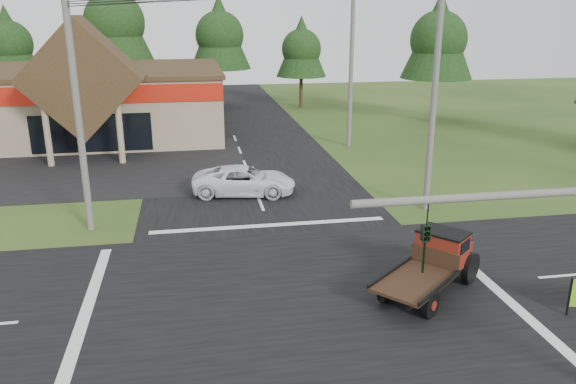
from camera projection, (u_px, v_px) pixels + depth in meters
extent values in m
plane|color=#274017|center=(298.00, 299.00, 19.15)|extent=(120.00, 120.00, 0.00)
cube|color=black|center=(298.00, 299.00, 19.15)|extent=(12.00, 120.00, 0.02)
cube|color=black|center=(298.00, 299.00, 19.15)|extent=(120.00, 12.00, 0.02)
cube|color=black|center=(18.00, 170.00, 34.67)|extent=(28.00, 14.00, 0.02)
cube|color=tan|center=(26.00, 104.00, 43.91)|extent=(30.00, 15.00, 5.00)
cube|color=#392717|center=(21.00, 71.00, 43.13)|extent=(30.40, 15.40, 0.30)
cube|color=#392717|center=(83.00, 78.00, 36.06)|extent=(7.78, 4.00, 7.78)
cylinder|color=tan|center=(48.00, 135.00, 35.11)|extent=(0.40, 0.40, 4.00)
cylinder|color=tan|center=(120.00, 133.00, 35.84)|extent=(0.40, 0.40, 4.00)
cube|color=black|center=(92.00, 133.00, 38.14)|extent=(8.00, 0.08, 2.60)
cylinder|color=#595651|center=(551.00, 193.00, 10.86)|extent=(8.00, 0.16, 0.16)
imported|color=black|center=(425.00, 249.00, 10.75)|extent=(0.16, 0.20, 1.00)
cylinder|color=#595651|center=(78.00, 114.00, 23.74)|extent=(0.30, 0.30, 10.50)
cylinder|color=#595651|center=(434.00, 93.00, 26.21)|extent=(0.30, 0.30, 11.50)
cylinder|color=#595651|center=(351.00, 68.00, 39.39)|extent=(0.30, 0.30, 11.20)
cylinder|color=#332316|center=(16.00, 94.00, 54.73)|extent=(0.36, 0.36, 3.50)
cone|color=black|center=(8.00, 40.00, 53.19)|extent=(5.60, 5.60, 6.60)
sphere|color=black|center=(9.00, 44.00, 53.28)|extent=(4.40, 4.40, 4.40)
cylinder|color=#332316|center=(120.00, 88.00, 55.28)|extent=(0.36, 0.36, 4.55)
cone|color=black|center=(114.00, 18.00, 53.27)|extent=(7.28, 7.28, 8.58)
sphere|color=black|center=(114.00, 22.00, 53.39)|extent=(5.72, 5.72, 5.72)
cylinder|color=#332316|center=(221.00, 88.00, 57.96)|extent=(0.36, 0.36, 3.85)
cone|color=black|center=(219.00, 32.00, 56.27)|extent=(6.16, 6.16, 7.26)
sphere|color=black|center=(220.00, 35.00, 56.37)|extent=(4.84, 4.84, 4.84)
cylinder|color=#332316|center=(301.00, 92.00, 57.51)|extent=(0.36, 0.36, 3.15)
cone|color=black|center=(301.00, 46.00, 56.12)|extent=(5.04, 5.04, 5.94)
sphere|color=black|center=(301.00, 49.00, 56.20)|extent=(3.96, 3.96, 3.96)
cylinder|color=#332316|center=(434.00, 100.00, 49.66)|extent=(0.36, 0.36, 3.85)
cone|color=black|center=(439.00, 35.00, 47.96)|extent=(6.16, 6.16, 7.26)
sphere|color=black|center=(438.00, 39.00, 48.06)|extent=(4.84, 4.84, 4.84)
imported|color=white|center=(244.00, 180.00, 30.01)|extent=(5.79, 3.37, 1.51)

